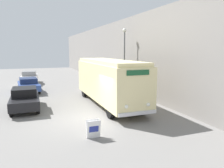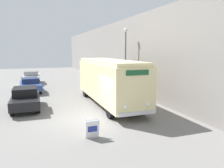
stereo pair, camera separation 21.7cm
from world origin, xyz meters
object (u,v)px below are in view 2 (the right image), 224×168
(sign_board, at_px, (92,129))
(parked_car_near, at_px, (26,98))
(streetlamp, at_px, (126,52))
(parked_car_far, at_px, (32,77))
(vintage_bus, at_px, (109,80))
(parked_car_mid, at_px, (30,85))

(sign_board, xyz_separation_m, parked_car_near, (-3.02, 6.44, 0.35))
(streetlamp, relative_size, parked_car_far, 1.38)
(parked_car_near, height_order, parked_car_far, parked_car_far)
(streetlamp, distance_m, parked_car_far, 13.17)
(parked_car_near, bearing_deg, vintage_bus, -6.41)
(streetlamp, height_order, parked_car_far, streetlamp)
(parked_car_near, height_order, parked_car_mid, parked_car_near)
(vintage_bus, relative_size, parked_car_mid, 2.14)
(parked_car_far, bearing_deg, parked_car_near, -87.19)
(parked_car_far, bearing_deg, parked_car_mid, -86.60)
(vintage_bus, distance_m, streetlamp, 4.70)
(sign_board, height_order, parked_car_near, parked_car_near)
(parked_car_far, bearing_deg, streetlamp, -45.66)
(parked_car_near, xyz_separation_m, parked_car_mid, (0.25, 6.60, -0.04))
(vintage_bus, height_order, parked_car_far, vintage_bus)
(sign_board, bearing_deg, parked_car_mid, 101.98)
(sign_board, bearing_deg, vintage_bus, 63.84)
(vintage_bus, distance_m, parked_car_mid, 9.26)
(vintage_bus, bearing_deg, parked_car_far, 112.77)
(sign_board, distance_m, parked_car_far, 18.99)
(streetlamp, bearing_deg, parked_car_near, -163.48)
(parked_car_near, xyz_separation_m, parked_car_far, (0.36, 12.36, 0.02))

